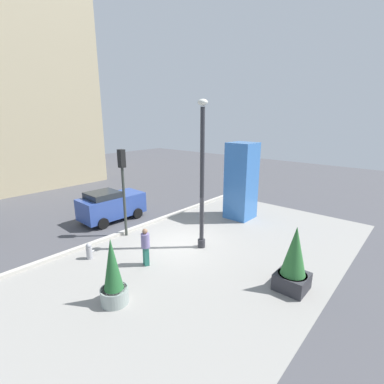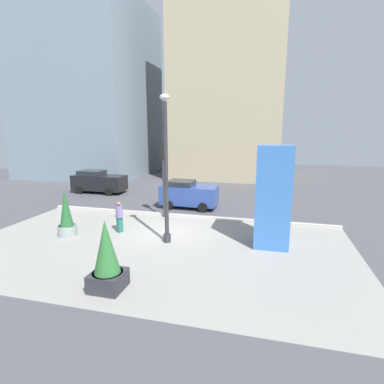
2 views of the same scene
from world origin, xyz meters
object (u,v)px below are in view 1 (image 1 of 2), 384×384
(art_pillar_blue, at_px, (241,181))
(car_curb_east, at_px, (111,205))
(potted_plant_by_pillar, at_px, (294,262))
(pedestrian_crossing, at_px, (146,245))
(potted_plant_near_right, at_px, (113,277))
(fire_hydrant, at_px, (89,251))
(traffic_light_corner, at_px, (123,179))
(lamp_post, at_px, (202,180))

(art_pillar_blue, height_order, car_curb_east, art_pillar_blue)
(potted_plant_by_pillar, xyz_separation_m, pedestrian_crossing, (-2.35, 5.37, -0.19))
(potted_plant_near_right, relative_size, potted_plant_by_pillar, 0.97)
(potted_plant_by_pillar, relative_size, fire_hydrant, 3.27)
(traffic_light_corner, height_order, pedestrian_crossing, traffic_light_corner)
(art_pillar_blue, distance_m, traffic_light_corner, 7.14)
(potted_plant_by_pillar, relative_size, pedestrian_crossing, 1.48)
(potted_plant_near_right, distance_m, fire_hydrant, 3.69)
(lamp_post, height_order, potted_plant_near_right, lamp_post)
(car_curb_east, bearing_deg, art_pillar_blue, -45.81)
(art_pillar_blue, xyz_separation_m, fire_hydrant, (-9.01, 2.22, -1.97))
(potted_plant_near_right, relative_size, traffic_light_corner, 0.52)
(fire_hydrant, bearing_deg, traffic_light_corner, 18.57)
(potted_plant_near_right, height_order, fire_hydrant, potted_plant_near_right)
(art_pillar_blue, relative_size, fire_hydrant, 6.23)
(lamp_post, xyz_separation_m, potted_plant_near_right, (-5.21, -0.44, -2.35))
(fire_hydrant, bearing_deg, potted_plant_by_pillar, -64.65)
(art_pillar_blue, relative_size, pedestrian_crossing, 2.82)
(fire_hydrant, bearing_deg, car_curb_east, 44.91)
(potted_plant_near_right, bearing_deg, pedestrian_crossing, 26.05)
(fire_hydrant, relative_size, traffic_light_corner, 0.16)
(traffic_light_corner, bearing_deg, car_curb_east, 71.76)
(lamp_post, height_order, car_curb_east, lamp_post)
(art_pillar_blue, bearing_deg, potted_plant_by_pillar, -134.39)
(potted_plant_near_right, height_order, car_curb_east, potted_plant_near_right)
(potted_plant_by_pillar, bearing_deg, art_pillar_blue, 45.61)
(fire_hydrant, height_order, pedestrian_crossing, pedestrian_crossing)
(potted_plant_near_right, height_order, traffic_light_corner, traffic_light_corner)
(lamp_post, xyz_separation_m, art_pillar_blue, (4.85, 0.82, -1.01))
(pedestrian_crossing, bearing_deg, car_curb_east, 69.37)
(fire_hydrant, bearing_deg, potted_plant_near_right, -106.79)
(potted_plant_by_pillar, bearing_deg, pedestrian_crossing, 113.68)
(potted_plant_near_right, relative_size, fire_hydrant, 3.17)
(lamp_post, bearing_deg, potted_plant_by_pillar, -96.29)
(car_curb_east, height_order, pedestrian_crossing, car_curb_east)
(car_curb_east, relative_size, pedestrian_crossing, 2.34)
(potted_plant_near_right, bearing_deg, fire_hydrant, 73.21)
(lamp_post, relative_size, art_pillar_blue, 1.47)
(car_curb_east, bearing_deg, fire_hydrant, -135.09)
(potted_plant_by_pillar, bearing_deg, potted_plant_near_right, 138.07)
(art_pillar_blue, xyz_separation_m, pedestrian_crossing, (-7.72, -0.11, -1.42))
(art_pillar_blue, xyz_separation_m, car_curb_east, (-5.53, 5.69, -1.38))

